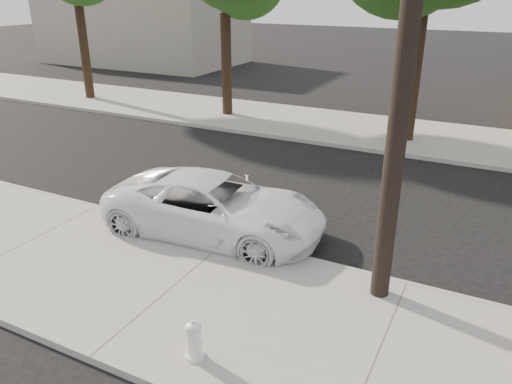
{
  "coord_description": "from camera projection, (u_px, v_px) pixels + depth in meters",
  "views": [
    {
      "loc": [
        5.13,
        -10.83,
        5.54
      ],
      "look_at": [
        0.21,
        -1.18,
        1.0
      ],
      "focal_mm": 35.0,
      "sensor_mm": 36.0,
      "label": 1
    }
  ],
  "objects": [
    {
      "name": "police_cruiser",
      "position": [
        215.0,
        206.0,
        11.66
      ],
      "size": [
        5.39,
        2.8,
        1.45
      ],
      "primitive_type": "imported",
      "rotation": [
        0.0,
        0.0,
        1.65
      ],
      "color": "white",
      "rests_on": "ground"
    },
    {
      "name": "building_far",
      "position": [
        143.0,
        28.0,
        37.03
      ],
      "size": [
        14.0,
        8.0,
        5.0
      ],
      "primitive_type": "cube",
      "color": "gray",
      "rests_on": "ground"
    },
    {
      "name": "curb_near",
      "position": [
        229.0,
        241.0,
        11.43
      ],
      "size": [
        90.0,
        0.12,
        0.16
      ],
      "primitive_type": "cube",
      "color": "#9E9B93",
      "rests_on": "ground"
    },
    {
      "name": "utility_pole",
      "position": [
        407.0,
        43.0,
        7.65
      ],
      "size": [
        1.4,
        0.34,
        9.0
      ],
      "color": "black",
      "rests_on": "near_sidewalk"
    },
    {
      "name": "far_sidewalk",
      "position": [
        360.0,
        130.0,
        20.15
      ],
      "size": [
        90.0,
        5.0,
        0.15
      ],
      "primitive_type": "cube",
      "color": "gray",
      "rests_on": "ground"
    },
    {
      "name": "ground",
      "position": [
        269.0,
        210.0,
        13.19
      ],
      "size": [
        120.0,
        120.0,
        0.0
      ],
      "primitive_type": "plane",
      "color": "black",
      "rests_on": "ground"
    },
    {
      "name": "near_sidewalk",
      "position": [
        173.0,
        290.0,
        9.63
      ],
      "size": [
        90.0,
        4.4,
        0.15
      ],
      "primitive_type": "cube",
      "color": "gray",
      "rests_on": "ground"
    },
    {
      "name": "fire_hydrant",
      "position": [
        194.0,
        341.0,
        7.68
      ],
      "size": [
        0.35,
        0.31,
        0.64
      ],
      "rotation": [
        0.0,
        0.0,
        -0.3
      ],
      "color": "white",
      "rests_on": "near_sidewalk"
    }
  ]
}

